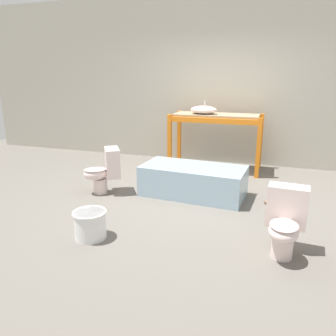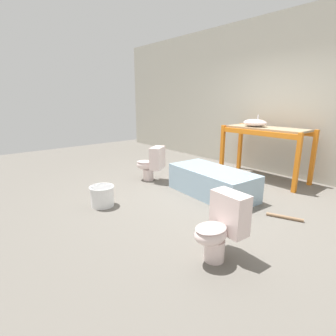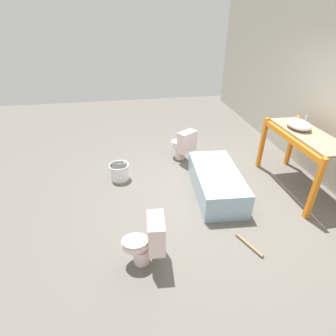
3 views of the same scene
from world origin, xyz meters
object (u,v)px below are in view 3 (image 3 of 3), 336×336
at_px(bathtub_main, 217,181).
at_px(bucket_white, 120,171).
at_px(sink_basin, 299,124).
at_px(toilet_near, 183,144).
at_px(toilet_far, 147,240).

height_order(bathtub_main, bucket_white, bathtub_main).
height_order(sink_basin, bathtub_main, sink_basin).
height_order(toilet_near, toilet_far, same).
height_order(sink_basin, bucket_white, sink_basin).
bearing_deg(sink_basin, bathtub_main, -82.96).
relative_size(toilet_far, bucket_white, 1.86).
height_order(bathtub_main, toilet_near, toilet_near).
relative_size(sink_basin, toilet_near, 0.71).
bearing_deg(bucket_white, toilet_near, 111.89).
distance_m(sink_basin, bathtub_main, 1.66).
height_order(sink_basin, toilet_near, sink_basin).
bearing_deg(bucket_white, toilet_far, 8.82).
bearing_deg(toilet_near, sink_basin, 115.04).
xyz_separation_m(toilet_near, toilet_far, (2.52, -1.02, 0.00)).
height_order(toilet_near, bucket_white, toilet_near).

